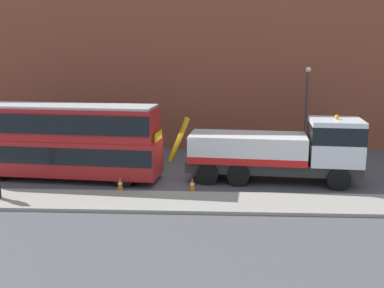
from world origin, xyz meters
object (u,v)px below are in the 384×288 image
object	(u,v)px
recovery_tow_truck	(281,150)
traffic_cone_midway	(192,185)
double_decker_bus	(58,138)
street_lamp	(307,103)
traffic_cone_near_bus	(120,184)

from	to	relation	value
recovery_tow_truck	traffic_cone_midway	size ratio (longest dim) A/B	14.21
recovery_tow_truck	double_decker_bus	bearing A→B (deg)	-174.60
street_lamp	traffic_cone_near_bus	bearing A→B (deg)	-140.91
double_decker_bus	traffic_cone_near_bus	world-z (taller)	double_decker_bus
double_decker_bus	street_lamp	distance (m)	15.89
double_decker_bus	street_lamp	xyz separation A→B (m)	(14.42, 6.56, 1.24)
traffic_cone_midway	double_decker_bus	bearing A→B (deg)	164.21
recovery_tow_truck	street_lamp	distance (m)	7.27
traffic_cone_midway	street_lamp	xyz separation A→B (m)	(7.09, 8.64, 3.13)
recovery_tow_truck	double_decker_bus	xyz separation A→B (m)	(-11.93, 0.05, 0.47)
recovery_tow_truck	double_decker_bus	size ratio (longest dim) A/B	0.91
recovery_tow_truck	street_lamp	xyz separation A→B (m)	(2.49, 6.61, 1.71)
double_decker_bus	street_lamp	world-z (taller)	street_lamp
recovery_tow_truck	street_lamp	world-z (taller)	street_lamp
double_decker_bus	street_lamp	size ratio (longest dim) A/B	1.92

